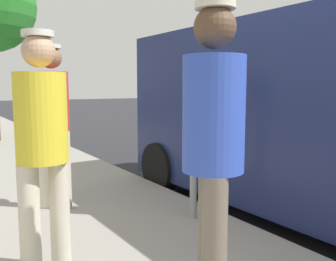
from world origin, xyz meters
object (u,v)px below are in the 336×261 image
object	(u,v)px
pedestrian_in_yellow	(42,140)
parking_meter_near	(194,115)
pedestrian_in_blue	(213,141)
pedestrian_in_red	(53,116)

from	to	relation	value
pedestrian_in_yellow	parking_meter_near	bearing A→B (deg)	-167.57
parking_meter_near	pedestrian_in_blue	world-z (taller)	pedestrian_in_blue
parking_meter_near	pedestrian_in_blue	size ratio (longest dim) A/B	0.87
pedestrian_in_yellow	pedestrian_in_red	size ratio (longest dim) A/B	0.96
pedestrian_in_blue	pedestrian_in_red	xyz separation A→B (m)	(0.22, -2.35, -0.01)
pedestrian_in_yellow	pedestrian_in_blue	size ratio (longest dim) A/B	0.95
parking_meter_near	pedestrian_in_yellow	distance (m)	1.56
parking_meter_near	pedestrian_in_blue	xyz separation A→B (m)	(0.84, 1.30, -0.02)
pedestrian_in_yellow	pedestrian_in_blue	distance (m)	1.18
parking_meter_near	pedestrian_in_yellow	size ratio (longest dim) A/B	0.91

